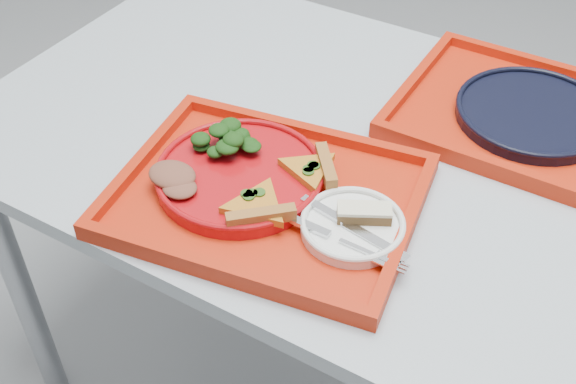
{
  "coord_description": "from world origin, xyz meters",
  "views": [
    {
      "loc": [
        0.25,
        -0.87,
        1.5
      ],
      "look_at": [
        -0.16,
        -0.19,
        0.78
      ],
      "focal_mm": 45.0,
      "sensor_mm": 36.0,
      "label": 1
    }
  ],
  "objects_px": {
    "navy_plate": "(532,115)",
    "dessert_bar": "(364,213)",
    "tray_main": "(267,199)",
    "dinner_plate": "(240,176)",
    "tray_far": "(530,121)"
  },
  "relations": [
    {
      "from": "tray_far",
      "to": "navy_plate",
      "type": "relative_size",
      "value": 1.73
    },
    {
      "from": "tray_main",
      "to": "dessert_bar",
      "type": "bearing_deg",
      "value": -1.8
    },
    {
      "from": "navy_plate",
      "to": "tray_main",
      "type": "bearing_deg",
      "value": -125.64
    },
    {
      "from": "dessert_bar",
      "to": "navy_plate",
      "type": "bearing_deg",
      "value": 42.37
    },
    {
      "from": "tray_main",
      "to": "dessert_bar",
      "type": "relative_size",
      "value": 5.42
    },
    {
      "from": "tray_main",
      "to": "tray_far",
      "type": "height_order",
      "value": "same"
    },
    {
      "from": "navy_plate",
      "to": "dinner_plate",
      "type": "bearing_deg",
      "value": -131.22
    },
    {
      "from": "tray_main",
      "to": "dessert_bar",
      "type": "distance_m",
      "value": 0.16
    },
    {
      "from": "dessert_bar",
      "to": "dinner_plate",
      "type": "bearing_deg",
      "value": 154.14
    },
    {
      "from": "navy_plate",
      "to": "dessert_bar",
      "type": "distance_m",
      "value": 0.41
    },
    {
      "from": "dessert_bar",
      "to": "tray_main",
      "type": "bearing_deg",
      "value": 158.71
    },
    {
      "from": "navy_plate",
      "to": "dessert_bar",
      "type": "height_order",
      "value": "dessert_bar"
    },
    {
      "from": "tray_far",
      "to": "dessert_bar",
      "type": "height_order",
      "value": "dessert_bar"
    },
    {
      "from": "navy_plate",
      "to": "dessert_bar",
      "type": "xyz_separation_m",
      "value": [
        -0.13,
        -0.38,
        0.02
      ]
    },
    {
      "from": "tray_far",
      "to": "dinner_plate",
      "type": "distance_m",
      "value": 0.52
    }
  ]
}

